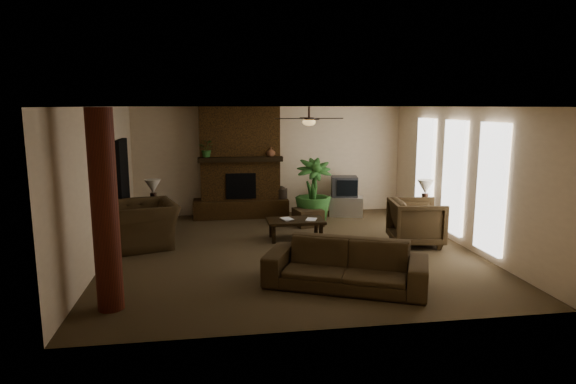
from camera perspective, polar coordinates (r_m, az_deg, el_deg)
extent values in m
plane|color=brown|center=(9.74, 0.36, -6.79)|extent=(7.00, 7.00, 0.00)
plane|color=silver|center=(9.32, 0.38, 9.91)|extent=(7.00, 7.00, 0.00)
plane|color=beige|center=(12.87, -2.11, 3.69)|extent=(7.00, 0.00, 7.00)
plane|color=beige|center=(6.06, 5.64, -3.55)|extent=(7.00, 0.00, 7.00)
plane|color=beige|center=(9.53, -20.89, 0.80)|extent=(0.00, 7.00, 7.00)
plane|color=beige|center=(10.56, 19.48, 1.73)|extent=(0.00, 7.00, 7.00)
cube|color=#533416|center=(12.55, -5.61, 3.49)|extent=(2.00, 0.50, 2.80)
cube|color=#533416|center=(12.64, -5.49, -1.86)|extent=(2.40, 0.70, 0.45)
cube|color=black|center=(12.38, -5.50, 0.69)|extent=(0.75, 0.04, 0.65)
cube|color=black|center=(12.27, -5.54, 3.81)|extent=(2.10, 0.28, 0.12)
cube|color=white|center=(11.97, 15.66, 2.61)|extent=(0.08, 0.85, 2.35)
cube|color=white|center=(10.72, 18.73, 1.62)|extent=(0.08, 0.85, 2.35)
cube|color=white|center=(9.52, 22.58, 0.38)|extent=(0.08, 0.85, 2.35)
cylinder|color=#5A2316|center=(7.10, -20.52, -2.13)|extent=(0.36, 0.36, 2.80)
cube|color=black|center=(11.32, -18.62, 0.51)|extent=(0.10, 1.00, 2.10)
cylinder|color=black|center=(9.69, 2.46, 9.20)|extent=(0.04, 0.04, 0.24)
cylinder|color=black|center=(9.69, 2.45, 8.49)|extent=(0.20, 0.20, 0.06)
ellipsoid|color=#F2BF72|center=(9.69, 2.45, 8.14)|extent=(0.26, 0.26, 0.14)
cube|color=black|center=(9.78, 4.78, 8.54)|extent=(0.55, 0.12, 0.01)
cube|color=black|center=(9.62, 0.09, 8.55)|extent=(0.55, 0.12, 0.01)
cube|color=black|center=(10.09, 2.01, 8.61)|extent=(0.12, 0.55, 0.01)
cube|color=black|center=(9.30, 2.94, 8.48)|extent=(0.12, 0.55, 0.01)
imported|color=#41301B|center=(7.76, 6.74, -7.53)|extent=(2.57, 1.70, 0.98)
imported|color=#41301B|center=(10.35, -16.35, -2.77)|extent=(1.27, 1.58, 1.20)
imported|color=#41301B|center=(10.34, 14.73, -3.18)|extent=(1.07, 1.12, 1.03)
cube|color=black|center=(10.43, 0.88, -3.38)|extent=(1.20, 0.70, 0.06)
cube|color=black|center=(10.17, -1.67, -4.98)|extent=(0.07, 0.07, 0.37)
cube|color=black|center=(10.34, 3.85, -4.75)|extent=(0.07, 0.07, 0.37)
cube|color=black|center=(10.65, -2.01, -4.29)|extent=(0.07, 0.07, 0.37)
cube|color=black|center=(10.81, 3.28, -4.09)|extent=(0.07, 0.07, 0.37)
cube|color=#41301B|center=(11.67, 2.33, -2.95)|extent=(0.72, 0.72, 0.40)
cube|color=silver|center=(12.79, 6.79, -1.63)|extent=(0.95, 0.72, 0.50)
cube|color=#373639|center=(12.72, 6.57, 0.65)|extent=(0.73, 0.61, 0.52)
cube|color=black|center=(12.47, 6.89, 0.45)|extent=(0.52, 0.12, 0.40)
cylinder|color=black|center=(12.72, -0.84, -1.17)|extent=(0.34, 0.34, 0.70)
sphere|color=black|center=(12.67, -0.84, -0.06)|extent=(0.34, 0.34, 0.34)
imported|color=#2D5B24|center=(11.96, 2.93, -1.48)|extent=(0.89, 1.57, 0.87)
cube|color=black|center=(11.44, -15.01, -3.17)|extent=(0.60, 0.60, 0.55)
cylinder|color=black|center=(11.35, -15.37, -0.97)|extent=(0.16, 0.16, 0.35)
cone|color=beige|center=(11.29, -15.44, 0.65)|extent=(0.40, 0.40, 0.30)
cube|color=black|center=(11.39, 15.50, -3.25)|extent=(0.63, 0.63, 0.55)
cylinder|color=black|center=(11.29, 15.62, -1.03)|extent=(0.17, 0.17, 0.35)
cone|color=beige|center=(11.24, 15.70, 0.59)|extent=(0.44, 0.44, 0.30)
imported|color=#2D5B24|center=(12.27, -9.40, 4.78)|extent=(0.49, 0.52, 0.33)
imported|color=brown|center=(12.32, -2.01, 4.67)|extent=(0.27, 0.27, 0.22)
imported|color=#999999|center=(10.33, -0.67, -2.52)|extent=(0.21, 0.09, 0.29)
imported|color=#999999|center=(10.37, 2.15, -2.47)|extent=(0.21, 0.10, 0.29)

